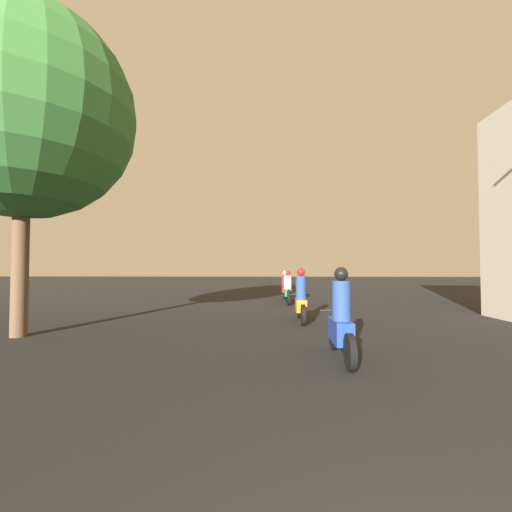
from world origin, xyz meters
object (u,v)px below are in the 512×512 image
Objects in this scene: motorcycle_orange at (301,300)px; motorcycle_blue at (341,323)px; street_tree at (24,112)px; motorcycle_green at (288,290)px; motorcycle_red at (285,287)px.

motorcycle_blue is at bearing -76.23° from motorcycle_orange.
street_tree reaches higher than motorcycle_blue.
motorcycle_green is 2.63m from motorcycle_red.
motorcycle_orange reaches higher than motorcycle_red.
motorcycle_green is 11.13m from street_tree.
motorcycle_red is (-0.03, 2.63, -0.01)m from motorcycle_green.
street_tree reaches higher than motorcycle_green.
street_tree is at bearing 175.34° from motorcycle_blue.
street_tree is at bearing -150.11° from motorcycle_orange.
motorcycle_orange is (-0.34, 4.19, 0.00)m from motorcycle_blue.
motorcycle_blue is at bearing -95.69° from motorcycle_red.
motorcycle_green is (-0.50, 9.25, -0.04)m from motorcycle_blue.
motorcycle_blue is 1.07× the size of motorcycle_red.
motorcycle_blue is at bearing -94.61° from motorcycle_green.
motorcycle_green is at bearing 101.29° from motorcycle_blue.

